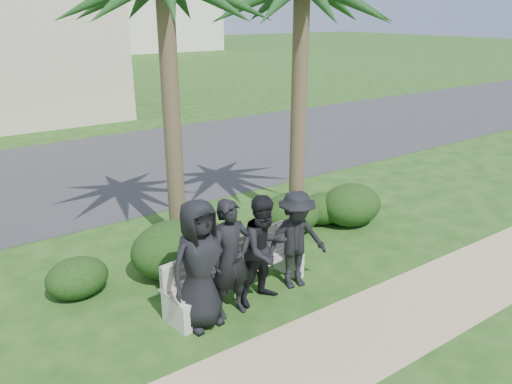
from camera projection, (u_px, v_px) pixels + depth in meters
ground at (290, 278)px, 8.48m from camera, size 160.00×160.00×0.00m
footpath at (369, 330)px, 7.10m from camera, size 30.00×1.60×0.01m
asphalt_street at (120, 166)px, 14.64m from camera, size 160.00×8.00×0.01m
stucco_bldg_right at (0, 27)px, 20.54m from camera, size 8.40×8.40×7.30m
park_bench at (237, 274)px, 7.83m from camera, size 2.53×0.88×0.86m
man_a at (199, 265)px, 6.94m from camera, size 1.00×0.71×1.92m
man_b at (231, 259)px, 7.21m from camera, size 0.67×0.44×1.81m
man_c at (265, 250)px, 7.58m from camera, size 0.89×0.72×1.74m
man_d at (296, 240)px, 8.00m from camera, size 1.17×0.83×1.65m
hedge_a at (77, 277)px, 7.90m from camera, size 0.98×0.81×0.64m
hedge_b at (174, 248)px, 8.50m from camera, size 1.49×1.23×0.97m
hedge_c at (198, 239)px, 9.07m from camera, size 1.14×0.94×0.74m
hedge_d at (291, 212)px, 10.18m from camera, size 1.29×1.07×0.84m
hedge_e at (324, 207)px, 10.65m from camera, size 1.02×0.85×0.67m
hedge_f at (351, 203)px, 10.57m from camera, size 1.36×1.12×0.89m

